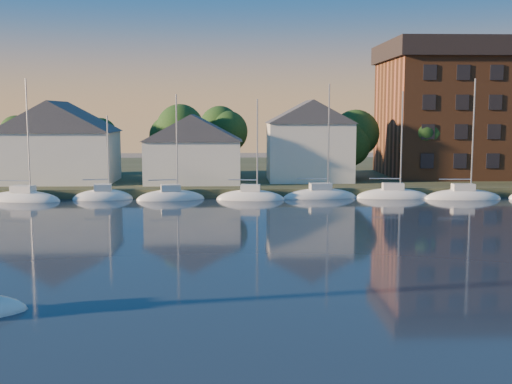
{
  "coord_description": "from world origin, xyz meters",
  "views": [
    {
      "loc": [
        -1.27,
        -19.09,
        9.24
      ],
      "look_at": [
        0.19,
        22.0,
        4.15
      ],
      "focal_mm": 45.0,
      "sensor_mm": 36.0,
      "label": 1
    }
  ],
  "objects_px": {
    "clubhouse_west": "(59,141)",
    "condo_block": "(500,109)",
    "clubhouse_centre": "(193,148)",
    "clubhouse_east": "(309,140)"
  },
  "relations": [
    {
      "from": "clubhouse_west",
      "to": "condo_block",
      "type": "height_order",
      "value": "condo_block"
    },
    {
      "from": "clubhouse_west",
      "to": "clubhouse_centre",
      "type": "relative_size",
      "value": 1.18
    },
    {
      "from": "clubhouse_west",
      "to": "clubhouse_east",
      "type": "height_order",
      "value": "clubhouse_east"
    },
    {
      "from": "condo_block",
      "to": "clubhouse_east",
      "type": "bearing_deg",
      "value": -167.11
    },
    {
      "from": "clubhouse_centre",
      "to": "clubhouse_east",
      "type": "height_order",
      "value": "clubhouse_east"
    },
    {
      "from": "clubhouse_west",
      "to": "clubhouse_centre",
      "type": "bearing_deg",
      "value": -3.58
    },
    {
      "from": "clubhouse_centre",
      "to": "clubhouse_west",
      "type": "bearing_deg",
      "value": 176.42
    },
    {
      "from": "clubhouse_west",
      "to": "clubhouse_centre",
      "type": "xyz_separation_m",
      "value": [
        16.0,
        -1.0,
        -0.8
      ]
    },
    {
      "from": "clubhouse_centre",
      "to": "clubhouse_east",
      "type": "bearing_deg",
      "value": 8.13
    },
    {
      "from": "clubhouse_west",
      "to": "clubhouse_east",
      "type": "relative_size",
      "value": 1.3
    }
  ]
}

